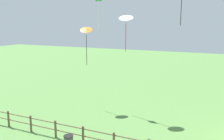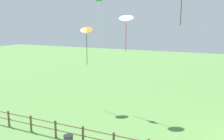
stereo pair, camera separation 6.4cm
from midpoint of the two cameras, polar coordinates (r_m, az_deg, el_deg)
The scene contains 4 objects.
wooden_fence at distance 15.57m, azimuth -3.34°, elevation -15.06°, with size 19.09×0.14×1.18m.
kite_orange_delta at distance 22.01m, azimuth -6.01°, elevation 8.89°, with size 1.35×1.31×3.41m.
kite_green_diamond at distance 22.14m, azimuth -3.24°, elevation 14.37°, with size 0.59×0.30×3.56m.
kite_white_delta at distance 20.02m, azimuth 3.12°, elevation 11.72°, with size 1.37×1.33×2.96m.
Camera 1 is at (6.68, -5.52, 7.44)m, focal length 40.00 mm.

